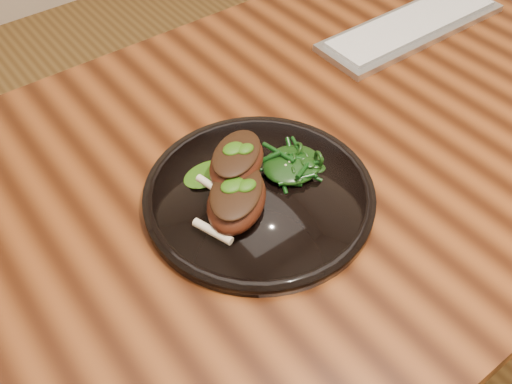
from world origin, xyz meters
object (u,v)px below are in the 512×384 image
desk (328,167)px  keyboard (412,26)px  lamb_chop_front (236,198)px  greens_heap (292,162)px  plate (259,195)px

desk → keyboard: bearing=21.4°
desk → lamb_chop_front: bearing=-165.4°
greens_heap → keyboard: bearing=20.8°
greens_heap → desk: bearing=19.4°
greens_heap → keyboard: greens_heap is taller
plate → desk: bearing=14.7°
plate → lamb_chop_front: bearing=-165.9°
lamb_chop_front → keyboard: 0.57m
desk → plate: (-0.18, -0.05, 0.09)m
keyboard → plate: bearing=-161.0°
desk → lamb_chop_front: size_ratio=11.71×
desk → keyboard: (0.31, 0.12, 0.09)m
desk → keyboard: size_ratio=4.06×
plate → keyboard: 0.52m
desk → keyboard: keyboard is taller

